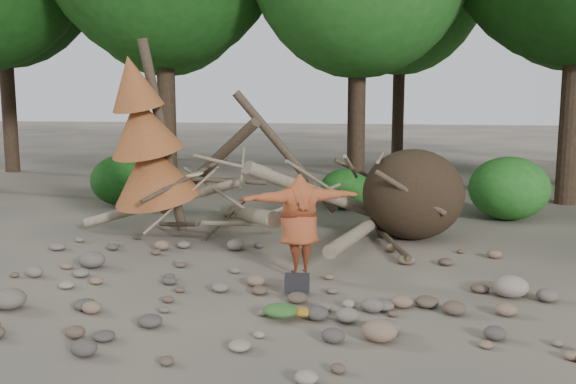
# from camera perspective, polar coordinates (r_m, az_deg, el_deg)

# --- Properties ---
(ground) EXTENTS (120.00, 120.00, 0.00)m
(ground) POSITION_cam_1_polar(r_m,az_deg,el_deg) (10.50, -3.41, -8.75)
(ground) COLOR #514C44
(ground) RESTS_ON ground
(deadfall_pile) EXTENTS (8.55, 5.24, 3.30)m
(deadfall_pile) POSITION_cam_1_polar(r_m,az_deg,el_deg) (14.14, 8.71, -0.34)
(deadfall_pile) COLOR #332619
(deadfall_pile) RESTS_ON ground
(dead_conifer) EXTENTS (2.06, 2.16, 4.35)m
(dead_conifer) POSITION_cam_1_polar(r_m,az_deg,el_deg) (14.26, -12.45, 4.33)
(dead_conifer) COLOR #4C3F30
(dead_conifer) RESTS_ON ground
(bush_left) EXTENTS (1.80, 1.80, 1.44)m
(bush_left) POSITION_cam_1_polar(r_m,az_deg,el_deg) (18.84, -14.49, 1.01)
(bush_left) COLOR #174A13
(bush_left) RESTS_ON ground
(bush_mid) EXTENTS (1.40, 1.40, 1.12)m
(bush_mid) POSITION_cam_1_polar(r_m,az_deg,el_deg) (17.79, 5.13, 0.29)
(bush_mid) COLOR #1F5E1B
(bush_mid) RESTS_ON ground
(bush_right) EXTENTS (2.00, 2.00, 1.60)m
(bush_right) POSITION_cam_1_polar(r_m,az_deg,el_deg) (17.08, 19.05, 0.31)
(bush_right) COLOR #287022
(bush_right) RESTS_ON ground
(frisbee_thrower) EXTENTS (2.99, 1.41, 1.78)m
(frisbee_thrower) POSITION_cam_1_polar(r_m,az_deg,el_deg) (10.99, 1.01, -2.84)
(frisbee_thrower) COLOR #954121
(frisbee_thrower) RESTS_ON ground
(backpack) EXTENTS (0.42, 0.30, 0.26)m
(backpack) POSITION_cam_1_polar(r_m,az_deg,el_deg) (10.26, 0.82, -8.39)
(backpack) COLOR black
(backpack) RESTS_ON ground
(cloth_green) EXTENTS (0.50, 0.41, 0.19)m
(cloth_green) POSITION_cam_1_polar(r_m,az_deg,el_deg) (9.15, -0.68, -10.79)
(cloth_green) COLOR #2E5C24
(cloth_green) RESTS_ON ground
(cloth_orange) EXTENTS (0.33, 0.27, 0.12)m
(cloth_orange) POSITION_cam_1_polar(r_m,az_deg,el_deg) (9.20, 1.30, -10.90)
(cloth_orange) COLOR #A2621B
(cloth_orange) RESTS_ON ground
(boulder_front_left) EXTENTS (0.52, 0.46, 0.31)m
(boulder_front_left) POSITION_cam_1_polar(r_m,az_deg,el_deg) (10.44, -23.57, -8.69)
(boulder_front_left) COLOR #615A51
(boulder_front_left) RESTS_ON ground
(boulder_front_right) EXTENTS (0.46, 0.42, 0.28)m
(boulder_front_right) POSITION_cam_1_polar(r_m,az_deg,el_deg) (8.49, 8.13, -12.12)
(boulder_front_right) COLOR #7E644F
(boulder_front_right) RESTS_ON ground
(boulder_mid_right) EXTENTS (0.56, 0.51, 0.34)m
(boulder_mid_right) POSITION_cam_1_polar(r_m,az_deg,el_deg) (10.71, 19.15, -7.94)
(boulder_mid_right) COLOR gray
(boulder_mid_right) RESTS_ON ground
(boulder_mid_left) EXTENTS (0.50, 0.45, 0.30)m
(boulder_mid_left) POSITION_cam_1_polar(r_m,az_deg,el_deg) (12.32, -17.03, -5.77)
(boulder_mid_left) COLOR #5C564D
(boulder_mid_left) RESTS_ON ground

